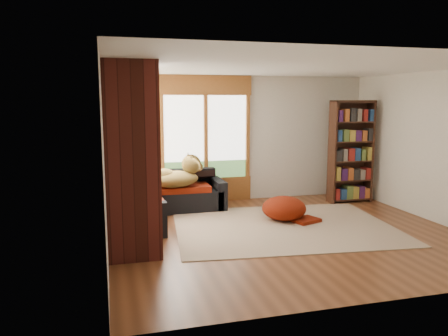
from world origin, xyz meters
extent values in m
plane|color=#5A2F19|center=(0.00, 0.00, 0.00)|extent=(5.50, 5.50, 0.00)
plane|color=white|center=(0.00, 0.00, 2.60)|extent=(5.50, 5.50, 0.00)
cube|color=silver|center=(0.00, 2.50, 1.30)|extent=(5.50, 0.04, 2.60)
cube|color=silver|center=(0.00, -2.50, 1.30)|extent=(5.50, 0.04, 2.60)
cube|color=silver|center=(-2.75, 0.00, 1.30)|extent=(0.04, 5.00, 2.60)
cube|color=silver|center=(2.75, 0.00, 1.30)|extent=(0.04, 5.00, 2.60)
cube|color=#955926|center=(-1.20, 2.47, 1.35)|extent=(2.82, 0.10, 1.90)
cube|color=white|center=(-1.20, 2.47, 1.35)|extent=(2.54, 0.09, 1.62)
cube|color=#955926|center=(-2.72, 1.20, 1.35)|extent=(0.10, 2.62, 1.90)
cube|color=white|center=(-2.72, 1.20, 1.35)|extent=(0.09, 2.36, 1.62)
cube|color=gray|center=(-2.69, 2.03, 1.75)|extent=(0.03, 0.72, 0.90)
cube|color=#471914|center=(-2.40, -0.35, 1.30)|extent=(0.70, 0.70, 2.60)
cube|color=black|center=(-1.65, 2.05, 0.21)|extent=(2.20, 0.90, 0.42)
cube|color=black|center=(-1.65, 2.40, 0.61)|extent=(2.20, 0.20, 0.38)
cube|color=black|center=(-0.65, 2.05, 0.30)|extent=(0.20, 0.90, 0.60)
cube|color=maroon|center=(-1.75, 1.93, 0.48)|extent=(1.90, 0.66, 0.12)
cube|color=black|center=(-2.30, 1.40, 0.21)|extent=(0.90, 2.20, 0.42)
cube|color=black|center=(-2.65, 1.40, 0.61)|extent=(0.20, 2.20, 0.38)
cube|color=black|center=(-2.30, 0.40, 0.30)|extent=(0.90, 0.20, 0.60)
cube|color=maroon|center=(-2.18, 1.05, 0.48)|extent=(0.66, 1.20, 0.12)
cube|color=maroon|center=(-2.18, 2.00, 0.48)|extent=(0.66, 0.66, 0.12)
cube|color=beige|center=(0.10, 0.33, 0.01)|extent=(3.85, 3.10, 0.01)
cube|color=#3B1F13|center=(2.57, 1.71, 1.05)|extent=(0.04, 0.30, 2.10)
cube|color=#3B1F13|center=(1.71, 1.71, 1.05)|extent=(0.04, 0.30, 2.10)
cube|color=#3B1F13|center=(2.14, 1.85, 1.05)|extent=(0.90, 0.02, 2.10)
cube|color=#3B1F13|center=(2.14, 1.71, 0.06)|extent=(0.82, 0.28, 0.03)
cube|color=#3B1F13|center=(2.14, 1.71, 0.46)|extent=(0.82, 0.28, 0.03)
cube|color=#3B1F13|center=(2.14, 1.71, 0.86)|extent=(0.82, 0.28, 0.03)
cube|color=#3B1F13|center=(2.14, 1.71, 1.26)|extent=(0.82, 0.28, 0.03)
cube|color=#3B1F13|center=(2.14, 1.71, 1.66)|extent=(0.82, 0.28, 0.03)
cube|color=#3B1F13|center=(2.14, 1.71, 2.06)|extent=(0.82, 0.28, 0.03)
cube|color=#726659|center=(2.14, 1.69, 1.05)|extent=(0.78, 0.22, 1.94)
ellipsoid|color=maroon|center=(0.27, 0.73, 0.22)|extent=(0.85, 0.85, 0.42)
ellipsoid|color=brown|center=(-1.52, 1.69, 0.76)|extent=(0.98, 0.72, 0.30)
sphere|color=brown|center=(-1.20, 1.74, 0.91)|extent=(0.42, 0.42, 0.36)
cone|color=brown|center=(-1.26, 1.74, 1.05)|extent=(0.15, 0.15, 0.16)
ellipsoid|color=black|center=(-2.14, 0.86, 0.72)|extent=(0.62, 0.81, 0.24)
sphere|color=black|center=(-2.08, 1.12, 0.83)|extent=(0.35, 0.35, 0.29)
cone|color=black|center=(-2.09, 1.07, 0.95)|extent=(0.13, 0.13, 0.13)
cube|color=black|center=(-0.95, 2.26, 0.78)|extent=(0.45, 0.12, 0.45)
cube|color=black|center=(-1.55, 2.26, 0.78)|extent=(0.45, 0.12, 0.45)
cube|color=black|center=(-2.48, 1.80, 0.78)|extent=(0.45, 0.12, 0.45)
cube|color=black|center=(-2.48, 0.70, 0.78)|extent=(0.45, 0.12, 0.45)
cube|color=maroon|center=(-2.15, 2.26, 0.78)|extent=(0.42, 0.12, 0.42)
camera|label=1|loc=(-2.70, -6.24, 2.09)|focal=35.00mm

